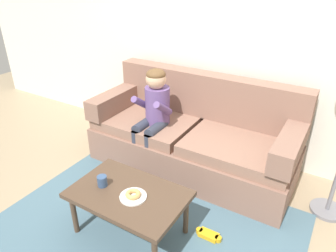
{
  "coord_description": "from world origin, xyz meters",
  "views": [
    {
      "loc": [
        1.18,
        -1.81,
        2.02
      ],
      "look_at": [
        -0.18,
        0.45,
        0.65
      ],
      "focal_mm": 33.26,
      "sensor_mm": 36.0,
      "label": 1
    }
  ],
  "objects_px": {
    "coffee_table": "(129,197)",
    "toy_controller": "(209,235)",
    "donut": "(133,194)",
    "person_child": "(153,110)",
    "mug": "(102,181)",
    "couch": "(194,137)"
  },
  "relations": [
    {
      "from": "donut",
      "to": "toy_controller",
      "type": "relative_size",
      "value": 0.53
    },
    {
      "from": "donut",
      "to": "mug",
      "type": "bearing_deg",
      "value": -177.91
    },
    {
      "from": "coffee_table",
      "to": "toy_controller",
      "type": "distance_m",
      "value": 0.74
    },
    {
      "from": "person_child",
      "to": "toy_controller",
      "type": "xyz_separation_m",
      "value": [
        0.98,
        -0.68,
        -0.65
      ]
    },
    {
      "from": "person_child",
      "to": "donut",
      "type": "xyz_separation_m",
      "value": [
        0.46,
        -0.99,
        -0.21
      ]
    },
    {
      "from": "person_child",
      "to": "donut",
      "type": "distance_m",
      "value": 1.11
    },
    {
      "from": "donut",
      "to": "mug",
      "type": "distance_m",
      "value": 0.3
    },
    {
      "from": "coffee_table",
      "to": "person_child",
      "type": "relative_size",
      "value": 0.83
    },
    {
      "from": "donut",
      "to": "toy_controller",
      "type": "distance_m",
      "value": 0.75
    },
    {
      "from": "couch",
      "to": "toy_controller",
      "type": "relative_size",
      "value": 9.62
    },
    {
      "from": "couch",
      "to": "mug",
      "type": "bearing_deg",
      "value": -100.11
    },
    {
      "from": "couch",
      "to": "person_child",
      "type": "height_order",
      "value": "person_child"
    },
    {
      "from": "coffee_table",
      "to": "mug",
      "type": "height_order",
      "value": "mug"
    },
    {
      "from": "mug",
      "to": "couch",
      "type": "bearing_deg",
      "value": 79.89
    },
    {
      "from": "couch",
      "to": "mug",
      "type": "xyz_separation_m",
      "value": [
        -0.22,
        -1.21,
        0.12
      ]
    },
    {
      "from": "coffee_table",
      "to": "donut",
      "type": "relative_size",
      "value": 7.6
    },
    {
      "from": "coffee_table",
      "to": "donut",
      "type": "bearing_deg",
      "value": -21.44
    },
    {
      "from": "toy_controller",
      "to": "person_child",
      "type": "bearing_deg",
      "value": 125.12
    },
    {
      "from": "couch",
      "to": "donut",
      "type": "relative_size",
      "value": 18.12
    },
    {
      "from": "coffee_table",
      "to": "mug",
      "type": "xyz_separation_m",
      "value": [
        -0.23,
        -0.04,
        0.09
      ]
    },
    {
      "from": "person_child",
      "to": "donut",
      "type": "relative_size",
      "value": 9.18
    },
    {
      "from": "donut",
      "to": "person_child",
      "type": "bearing_deg",
      "value": 114.95
    }
  ]
}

